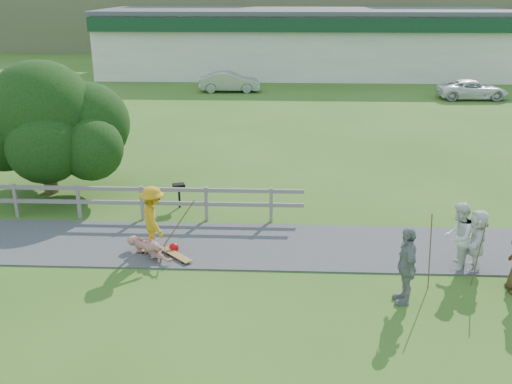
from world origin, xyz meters
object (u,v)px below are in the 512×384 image
spectator_d (476,240)px  spectator_b (406,265)px  spectator_a (458,237)px  bbq (179,196)px  car_white (472,89)px  skater_rider (154,222)px  car_silver (230,82)px  skater_fallen (149,247)px  tree (45,135)px

spectator_d → spectator_b: bearing=-36.8°
spectator_a → bbq: size_ratio=2.22×
spectator_d → car_white: bearing=177.5°
skater_rider → spectator_b: bearing=-137.3°
spectator_a → car_silver: size_ratio=0.44×
skater_fallen → car_white: car_white is taller
skater_rider → car_silver: (-0.19, 25.08, -0.23)m
skater_fallen → spectator_b: 6.70m
skater_rider → spectator_a: bearing=-121.6°
skater_rider → skater_fallen: bearing=134.0°
skater_fallen → tree: tree is taller
car_white → skater_fallen: bearing=144.4°
spectator_b → car_white: spectator_b is taller
car_white → spectator_b: bearing=158.1°
car_silver → car_white: 15.90m
tree → skater_rider: bearing=-44.8°
spectator_d → car_white: (7.21, 23.71, -0.21)m
bbq → skater_fallen: bearing=-114.0°
car_silver → bbq: 21.68m
car_white → bbq: bearing=140.1°
skater_rider → spectator_d: 8.41m
skater_rider → car_white: (15.60, 23.15, -0.30)m
skater_fallen → car_silver: 25.37m
skater_fallen → car_white: (15.69, 23.43, 0.32)m
skater_fallen → spectator_a: (8.00, -0.30, 0.61)m
skater_rider → bbq: bearing=-28.8°
skater_rider → car_silver: bearing=-27.0°
car_silver → tree: bearing=164.4°
skater_rider → bbq: skater_rider is taller
tree → spectator_d: bearing=-21.8°
spectator_d → car_white: 24.78m
spectator_a → car_white: spectator_a is taller
skater_rider → spectator_b: (6.27, -2.27, 0.02)m
car_silver → tree: 20.95m
skater_fallen → car_silver: bearing=39.2°
tree → car_silver: bearing=77.5°
spectator_d → car_silver: (-8.57, 25.64, -0.14)m
spectator_d → car_silver: spectator_d is taller
spectator_b → bbq: bearing=-134.3°
skater_fallen → car_white: size_ratio=0.36×
car_silver → spectator_d: bearing=-164.6°
car_white → tree: 27.49m
spectator_a → car_white: 24.95m
skater_fallen → tree: (-4.61, 4.96, 1.77)m
spectator_b → bbq: spectator_b is taller
tree → spectator_a: bearing=-22.6°
skater_rider → skater_fallen: size_ratio=1.14×
skater_fallen → spectator_b: size_ratio=0.86×
spectator_a → spectator_d: 0.49m
skater_fallen → bbq: size_ratio=1.95×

